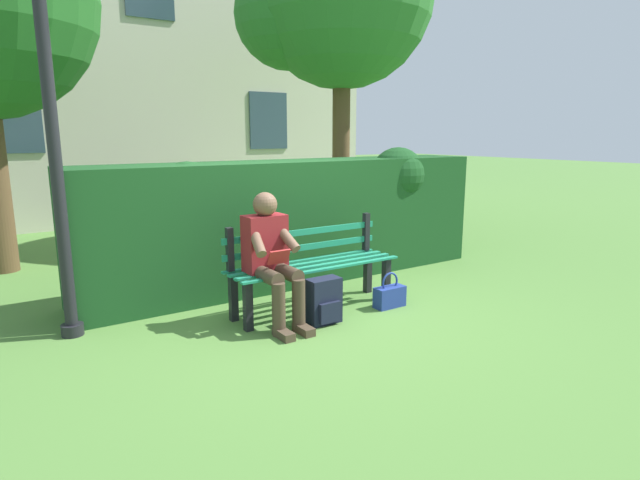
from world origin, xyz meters
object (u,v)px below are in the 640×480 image
person_seated (271,255)px  handbag (390,296)px  backpack (324,301)px  park_bench (311,265)px  lamp_post (49,96)px

person_seated → handbag: (-1.19, 0.26, -0.52)m
person_seated → handbag: person_seated is taller
person_seated → backpack: person_seated is taller
park_bench → lamp_post: 2.68m
park_bench → person_seated: 0.59m
park_bench → lamp_post: bearing=-14.4°
person_seated → handbag: bearing=167.8°
person_seated → lamp_post: 2.20m
person_seated → lamp_post: (1.58, -0.70, 1.36)m
park_bench → lamp_post: lamp_post is taller
person_seated → backpack: 0.64m
person_seated → handbag: 1.33m
backpack → handbag: size_ratio=1.18×
person_seated → park_bench: bearing=-163.1°
park_bench → backpack: bearing=72.4°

